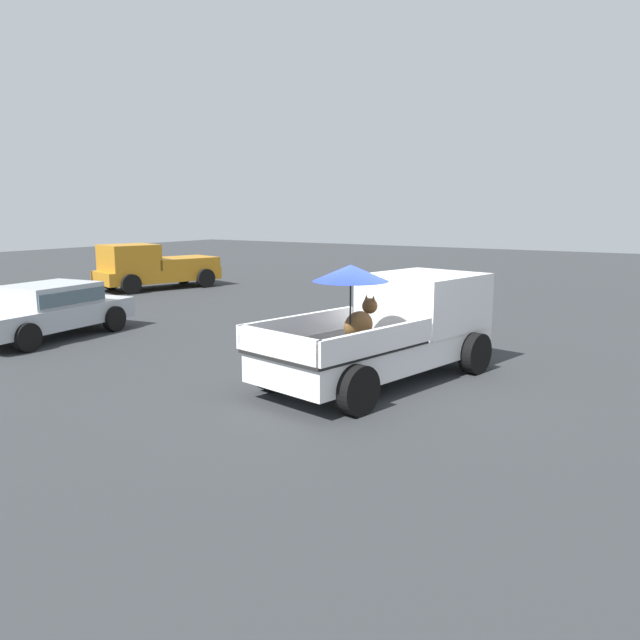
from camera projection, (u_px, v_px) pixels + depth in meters
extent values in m
plane|color=#2D3033|center=(378.00, 381.00, 11.73)|extent=(80.00, 80.00, 0.00)
cylinder|color=black|center=(394.00, 339.00, 13.57)|extent=(0.84, 0.44, 0.80)
cylinder|color=black|center=(475.00, 353.00, 12.23)|extent=(0.84, 0.44, 0.80)
cylinder|color=black|center=(273.00, 368.00, 11.09)|extent=(0.84, 0.44, 0.80)
cylinder|color=black|center=(357.00, 390.00, 9.75)|extent=(0.84, 0.44, 0.80)
cube|color=white|center=(379.00, 351.00, 11.63)|extent=(5.26, 2.78, 0.50)
cube|color=white|center=(424.00, 301.00, 12.49)|extent=(2.43, 2.25, 1.08)
cube|color=#4C606B|center=(452.00, 287.00, 13.16)|extent=(0.41, 1.70, 0.64)
cube|color=black|center=(337.00, 346.00, 10.77)|extent=(3.12, 2.37, 0.06)
cube|color=white|center=(299.00, 326.00, 11.36)|extent=(2.76, 0.67, 0.40)
cube|color=white|center=(379.00, 341.00, 10.10)|extent=(2.76, 0.67, 0.40)
cube|color=white|center=(278.00, 345.00, 9.77)|extent=(0.47, 1.82, 0.40)
ellipsoid|color=brown|center=(359.00, 326.00, 11.05)|extent=(0.73, 0.45, 0.52)
sphere|color=brown|center=(370.00, 306.00, 11.21)|extent=(0.33, 0.33, 0.28)
cone|color=brown|center=(366.00, 298.00, 11.24)|extent=(0.11, 0.11, 0.12)
cone|color=brown|center=(373.00, 299.00, 11.13)|extent=(0.11, 0.11, 0.12)
cylinder|color=black|center=(350.00, 311.00, 10.76)|extent=(0.04, 0.04, 1.11)
cone|color=#1E33B7|center=(351.00, 273.00, 10.65)|extent=(1.54, 1.54, 0.28)
cylinder|color=black|center=(131.00, 284.00, 23.60)|extent=(0.80, 0.47, 0.76)
cylinder|color=black|center=(110.00, 280.00, 25.01)|extent=(0.80, 0.47, 0.76)
cylinder|color=black|center=(206.00, 278.00, 25.66)|extent=(0.80, 0.47, 0.76)
cylinder|color=black|center=(183.00, 274.00, 27.07)|extent=(0.80, 0.47, 0.76)
cube|color=#B27219|center=(158.00, 275.00, 25.30)|extent=(5.12, 3.12, 0.50)
cube|color=#B27219|center=(129.00, 258.00, 24.40)|extent=(2.34, 2.27, 1.00)
cube|color=#B27219|center=(180.00, 262.00, 25.87)|extent=(3.11, 2.51, 0.40)
cylinder|color=black|center=(27.00, 337.00, 14.08)|extent=(0.68, 0.30, 0.66)
cylinder|color=black|center=(114.00, 319.00, 16.48)|extent=(0.68, 0.30, 0.66)
cylinder|color=black|center=(65.00, 314.00, 17.23)|extent=(0.68, 0.30, 0.66)
cube|color=#ADB2B7|center=(47.00, 316.00, 15.61)|extent=(4.48, 2.25, 0.52)
cube|color=#ADB2B7|center=(49.00, 295.00, 15.62)|extent=(2.27, 1.84, 0.56)
cube|color=#4C606B|center=(49.00, 295.00, 15.62)|extent=(2.22, 1.91, 0.32)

